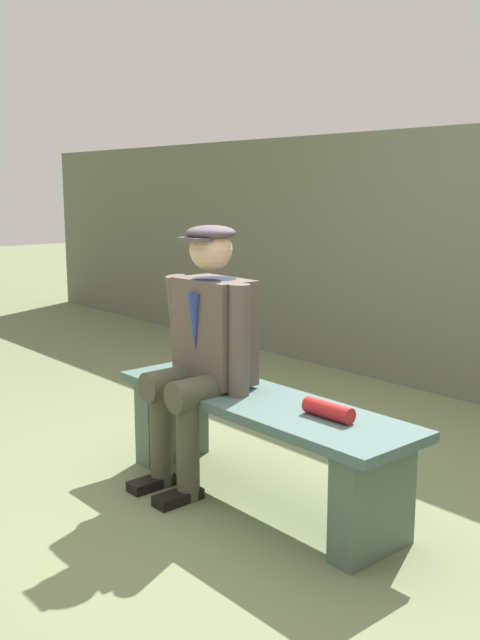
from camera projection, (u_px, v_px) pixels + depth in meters
The scene contains 4 objects.
ground_plane at pixel (257, 498), 3.44m from camera, with size 30.00×30.00×0.00m, color #6B7851.
bench at pixel (258, 432), 3.38m from camera, with size 1.66×0.47×0.50m.
seated_man at pixel (204, 344), 3.50m from camera, with size 0.57×0.55×1.28m.
rolled_magazine at pixel (328, 410), 3.04m from camera, with size 0.07×0.07×0.24m, color #B21E1E.
Camera 1 is at (-2.38, 2.17, 1.46)m, focal length 40.43 mm.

